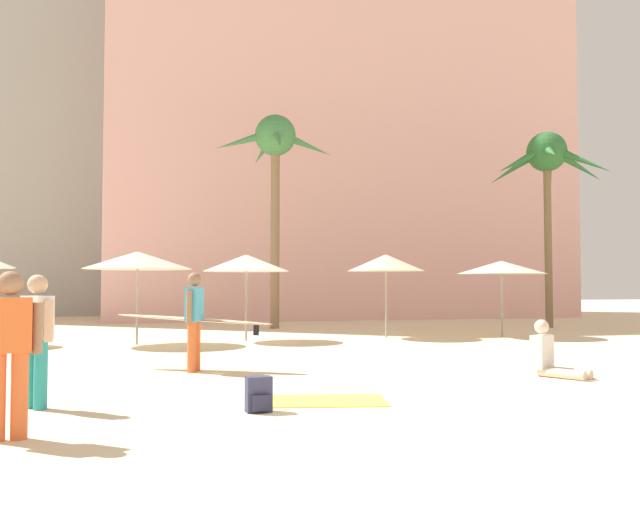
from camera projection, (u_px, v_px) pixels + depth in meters
The scene contains 15 objects.
ground at pixel (416, 431), 6.96m from camera, with size 120.00×120.00×0.00m, color beige.
hotel_pink at pixel (331, 145), 35.63m from camera, with size 22.28×10.82×17.92m, color beige.
hotel_tower_gray at pixel (37, 24), 38.86m from camera, with size 13.20×10.18×33.16m, color #A8A8A3.
palm_tree_far_left at pixel (275, 151), 24.36m from camera, with size 4.45×4.33×7.68m.
palm_tree_left at pixel (547, 163), 24.89m from camera, with size 4.71×4.31×7.19m.
cafe_umbrella_0 at pixel (138, 260), 17.47m from camera, with size 2.79×2.79×2.40m.
cafe_umbrella_1 at pixel (501, 268), 20.20m from camera, with size 2.66×2.66×2.26m.
cafe_umbrella_2 at pixel (386, 263), 19.90m from camera, with size 2.28×2.28×2.44m.
cafe_umbrella_5 at pixel (246, 263), 18.70m from camera, with size 2.38×2.38×2.38m.
beach_towel at pixel (325, 401), 8.78m from camera, with size 1.57×0.96×0.01m, color #F4CC4C.
backpack at pixel (259, 395), 8.03m from camera, with size 0.31×0.26×0.42m.
person_far_left at pixel (551, 357), 11.21m from camera, with size 0.76×0.98×0.94m.
person_mid_left at pixel (194, 318), 12.00m from camera, with size 2.83×1.82×1.74m.
person_mid_right at pixel (37, 335), 8.28m from camera, with size 0.46×0.53×1.64m.
person_mid_center at pixel (9, 347), 6.59m from camera, with size 0.61×0.29×1.64m.
Camera 1 is at (-2.76, -6.55, 1.49)m, focal length 38.03 mm.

